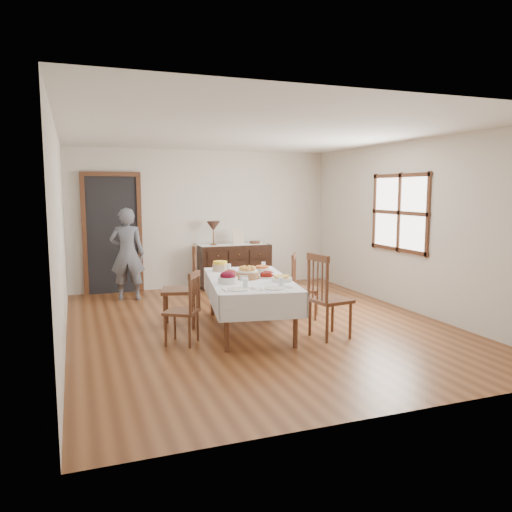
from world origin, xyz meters
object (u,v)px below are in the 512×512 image
object	(u,v)px
sideboard	(235,266)
chair_left_near	(185,308)
person	(127,251)
dining_table	(249,285)
table_lamp	(213,227)
chair_right_far	(302,285)
chair_left_far	(184,285)
chair_right_near	(327,296)

from	to	relation	value
sideboard	chair_left_near	bearing A→B (deg)	-117.18
chair_left_near	sideboard	distance (m)	3.63
person	dining_table	bearing A→B (deg)	130.55
table_lamp	chair_right_far	bearing A→B (deg)	-75.60
sideboard	table_lamp	size ratio (longest dim) A/B	2.96
dining_table	chair_left_far	size ratio (longest dim) A/B	1.95
dining_table	chair_left_far	world-z (taller)	chair_left_far
person	table_lamp	xyz separation A→B (m)	(1.62, 0.43, 0.34)
dining_table	chair_left_near	bearing A→B (deg)	-151.12
chair_right_far	person	distance (m)	3.10
dining_table	chair_right_near	world-z (taller)	chair_right_near
chair_left_far	chair_right_far	size ratio (longest dim) A/B	1.20
chair_left_near	table_lamp	distance (m)	3.51
dining_table	person	bearing A→B (deg)	127.88
chair_right_far	table_lamp	distance (m)	2.69
chair_left_far	chair_right_far	xyz separation A→B (m)	(1.73, -0.11, -0.09)
dining_table	person	distance (m)	2.80
chair_right_far	chair_left_far	bearing A→B (deg)	116.38
chair_left_near	chair_right_near	size ratio (longest dim) A/B	0.83
chair_left_far	sideboard	size ratio (longest dim) A/B	0.82
chair_right_near	table_lamp	bearing A→B (deg)	-1.14
sideboard	dining_table	bearing A→B (deg)	-104.06
sideboard	person	world-z (taller)	person
chair_left_near	chair_left_far	world-z (taller)	chair_left_far
dining_table	chair_right_near	distance (m)	1.05
dining_table	chair_left_near	xyz separation A→B (m)	(-0.93, -0.32, -0.16)
chair_left_far	chair_right_far	bearing A→B (deg)	100.66
chair_right_near	sideboard	bearing A→B (deg)	-7.86
chair_left_near	sideboard	bearing A→B (deg)	-174.93
chair_left_near	chair_left_far	distance (m)	0.83
dining_table	chair_left_far	distance (m)	0.92
dining_table	chair_right_near	xyz separation A→B (m)	(0.79, -0.68, -0.07)
chair_left_near	table_lamp	world-z (taller)	table_lamp
sideboard	table_lamp	xyz separation A→B (m)	(-0.42, -0.02, 0.76)
chair_left_far	chair_right_near	distance (m)	1.95
person	chair_right_far	bearing A→B (deg)	149.76
chair_left_far	sideboard	xyz separation A→B (m)	(1.50, 2.42, -0.15)
chair_left_near	person	xyz separation A→B (m)	(-0.39, 2.78, 0.38)
chair_left_near	person	world-z (taller)	person
chair_left_far	person	size ratio (longest dim) A/B	0.67
table_lamp	person	bearing A→B (deg)	-165.19
chair_left_near	person	size ratio (longest dim) A/B	0.53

